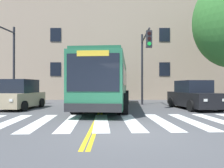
{
  "coord_description": "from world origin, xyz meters",
  "views": [
    {
      "loc": [
        -0.52,
        -6.82,
        1.48
      ],
      "look_at": [
        -0.45,
        6.77,
        1.57
      ],
      "focal_mm": 35.0,
      "sensor_mm": 36.0,
      "label": 1
    }
  ],
  "objects_px": {
    "traffic_light_overhead": "(144,55)",
    "car_tan_near_lane": "(19,95)",
    "city_bus": "(105,82)",
    "car_navy_behind_bus": "(112,89)",
    "traffic_light_far_corner": "(0,49)",
    "car_black_far_lane": "(193,96)"
  },
  "relations": [
    {
      "from": "car_black_far_lane",
      "to": "traffic_light_overhead",
      "type": "bearing_deg",
      "value": 155.37
    },
    {
      "from": "city_bus",
      "to": "traffic_light_far_corner",
      "type": "xyz_separation_m",
      "value": [
        -7.03,
        -0.03,
        2.17
      ]
    },
    {
      "from": "car_black_far_lane",
      "to": "traffic_light_far_corner",
      "type": "relative_size",
      "value": 0.79
    },
    {
      "from": "car_black_far_lane",
      "to": "traffic_light_far_corner",
      "type": "bearing_deg",
      "value": 176.6
    },
    {
      "from": "car_black_far_lane",
      "to": "car_navy_behind_bus",
      "type": "relative_size",
      "value": 0.86
    },
    {
      "from": "city_bus",
      "to": "traffic_light_overhead",
      "type": "height_order",
      "value": "traffic_light_overhead"
    },
    {
      "from": "city_bus",
      "to": "car_black_far_lane",
      "type": "height_order",
      "value": "city_bus"
    },
    {
      "from": "traffic_light_far_corner",
      "to": "car_navy_behind_bus",
      "type": "bearing_deg",
      "value": 55.0
    },
    {
      "from": "traffic_light_overhead",
      "to": "traffic_light_far_corner",
      "type": "bearing_deg",
      "value": -176.56
    },
    {
      "from": "city_bus",
      "to": "traffic_light_overhead",
      "type": "xyz_separation_m",
      "value": [
        2.64,
        0.56,
        1.87
      ]
    },
    {
      "from": "traffic_light_overhead",
      "to": "car_tan_near_lane",
      "type": "bearing_deg",
      "value": -170.4
    },
    {
      "from": "city_bus",
      "to": "car_tan_near_lane",
      "type": "bearing_deg",
      "value": -171.54
    },
    {
      "from": "city_bus",
      "to": "car_navy_behind_bus",
      "type": "distance_m",
      "value": 10.7
    },
    {
      "from": "car_tan_near_lane",
      "to": "car_black_far_lane",
      "type": "bearing_deg",
      "value": 0.17
    },
    {
      "from": "car_black_far_lane",
      "to": "traffic_light_overhead",
      "type": "distance_m",
      "value": 4.24
    },
    {
      "from": "city_bus",
      "to": "traffic_light_far_corner",
      "type": "relative_size",
      "value": 1.93
    },
    {
      "from": "car_tan_near_lane",
      "to": "traffic_light_overhead",
      "type": "xyz_separation_m",
      "value": [
        8.05,
        1.36,
        2.75
      ]
    },
    {
      "from": "car_tan_near_lane",
      "to": "car_navy_behind_bus",
      "type": "height_order",
      "value": "car_navy_behind_bus"
    },
    {
      "from": "car_navy_behind_bus",
      "to": "traffic_light_overhead",
      "type": "bearing_deg",
      "value": -77.87
    },
    {
      "from": "city_bus",
      "to": "car_black_far_lane",
      "type": "xyz_separation_m",
      "value": [
        5.54,
        -0.77,
        -0.92
      ]
    },
    {
      "from": "car_navy_behind_bus",
      "to": "traffic_light_overhead",
      "type": "distance_m",
      "value": 10.64
    },
    {
      "from": "city_bus",
      "to": "traffic_light_far_corner",
      "type": "bearing_deg",
      "value": -179.79
    }
  ]
}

